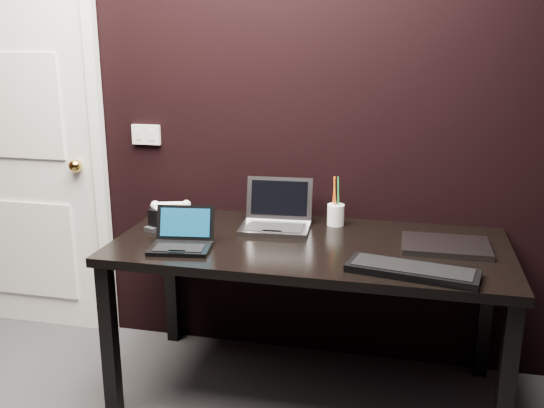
% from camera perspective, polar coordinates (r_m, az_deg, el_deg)
% --- Properties ---
extents(wall_back, '(4.00, 0.00, 4.00)m').
position_cam_1_polar(wall_back, '(2.97, -0.74, 9.60)').
color(wall_back, black).
rests_on(wall_back, ground).
extents(door, '(0.99, 0.10, 2.14)m').
position_cam_1_polar(door, '(3.55, -22.58, 5.23)').
color(door, white).
rests_on(door, ground).
extents(wall_switch, '(0.15, 0.02, 0.10)m').
position_cam_1_polar(wall_switch, '(3.18, -11.76, 6.41)').
color(wall_switch, silver).
rests_on(wall_switch, wall_back).
extents(desk, '(1.70, 0.80, 0.74)m').
position_cam_1_polar(desk, '(2.67, 3.55, -5.20)').
color(desk, black).
rests_on(desk, ground).
extents(netbook, '(0.28, 0.26, 0.16)m').
position_cam_1_polar(netbook, '(2.59, -8.50, -3.42)').
color(netbook, black).
rests_on(netbook, desk).
extents(silver_laptop, '(0.33, 0.30, 0.22)m').
position_cam_1_polar(silver_laptop, '(2.82, 0.38, -1.49)').
color(silver_laptop, '#9D9DA2').
rests_on(silver_laptop, desk).
extents(ext_keyboard, '(0.51, 0.25, 0.03)m').
position_cam_1_polar(ext_keyboard, '(2.35, 13.08, -6.10)').
color(ext_keyboard, black).
rests_on(ext_keyboard, desk).
extents(closed_laptop, '(0.37, 0.27, 0.02)m').
position_cam_1_polar(closed_laptop, '(2.66, 16.02, -3.80)').
color(closed_laptop, gray).
rests_on(closed_laptop, desk).
extents(desk_phone, '(0.20, 0.19, 0.10)m').
position_cam_1_polar(desk_phone, '(3.03, -9.46, -0.62)').
color(desk_phone, white).
rests_on(desk_phone, desk).
extents(mobile_phone, '(0.07, 0.06, 0.10)m').
position_cam_1_polar(mobile_phone, '(2.84, -11.16, -1.77)').
color(mobile_phone, black).
rests_on(mobile_phone, desk).
extents(pen_cup, '(0.08, 0.08, 0.24)m').
position_cam_1_polar(pen_cup, '(2.88, 6.01, -0.93)').
color(pen_cup, white).
rests_on(pen_cup, desk).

